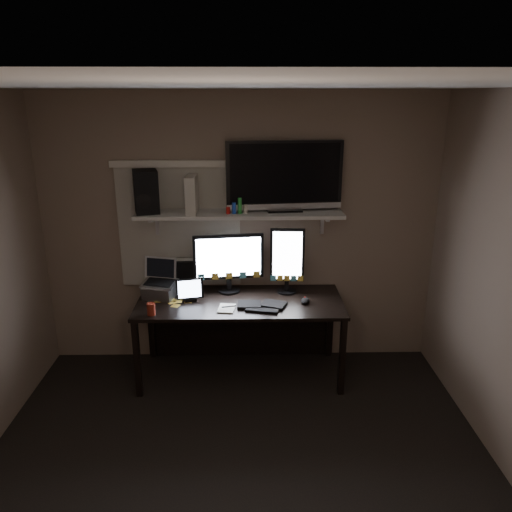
{
  "coord_description": "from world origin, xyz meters",
  "views": [
    {
      "loc": [
        0.07,
        -2.62,
        2.46
      ],
      "look_at": [
        0.14,
        1.25,
        1.2
      ],
      "focal_mm": 35.0,
      "sensor_mm": 36.0,
      "label": 1
    }
  ],
  "objects_px": {
    "keyboard": "(262,305)",
    "laptop": "(159,280)",
    "mouse": "(305,301)",
    "game_console": "(192,194)",
    "monitor_portrait": "(287,261)",
    "tv": "(284,176)",
    "speaker": "(146,191)",
    "cup": "(151,309)",
    "tablet": "(190,290)",
    "desk": "(240,313)",
    "monitor_landscape": "(229,263)"
  },
  "relations": [
    {
      "from": "desk",
      "to": "game_console",
      "type": "relative_size",
      "value": 5.61
    },
    {
      "from": "monitor_portrait",
      "to": "tv",
      "type": "bearing_deg",
      "value": 123.89
    },
    {
      "from": "monitor_portrait",
      "to": "game_console",
      "type": "xyz_separation_m",
      "value": [
        -0.83,
        -0.0,
        0.6
      ]
    },
    {
      "from": "mouse",
      "to": "speaker",
      "type": "distance_m",
      "value": 1.66
    },
    {
      "from": "mouse",
      "to": "cup",
      "type": "bearing_deg",
      "value": -159.51
    },
    {
      "from": "mouse",
      "to": "speaker",
      "type": "xyz_separation_m",
      "value": [
        -1.37,
        0.27,
        0.91
      ]
    },
    {
      "from": "tablet",
      "to": "laptop",
      "type": "height_order",
      "value": "laptop"
    },
    {
      "from": "desk",
      "to": "tablet",
      "type": "bearing_deg",
      "value": -164.76
    },
    {
      "from": "desk",
      "to": "tablet",
      "type": "distance_m",
      "value": 0.53
    },
    {
      "from": "mouse",
      "to": "laptop",
      "type": "distance_m",
      "value": 1.3
    },
    {
      "from": "keyboard",
      "to": "game_console",
      "type": "relative_size",
      "value": 1.3
    },
    {
      "from": "laptop",
      "to": "tv",
      "type": "distance_m",
      "value": 1.42
    },
    {
      "from": "monitor_portrait",
      "to": "laptop",
      "type": "height_order",
      "value": "monitor_portrait"
    },
    {
      "from": "desk",
      "to": "keyboard",
      "type": "distance_m",
      "value": 0.36
    },
    {
      "from": "keyboard",
      "to": "laptop",
      "type": "relative_size",
      "value": 1.25
    },
    {
      "from": "tv",
      "to": "mouse",
      "type": "bearing_deg",
      "value": -66.43
    },
    {
      "from": "mouse",
      "to": "game_console",
      "type": "xyz_separation_m",
      "value": [
        -0.97,
        0.24,
        0.89
      ]
    },
    {
      "from": "keyboard",
      "to": "tablet",
      "type": "bearing_deg",
      "value": -179.44
    },
    {
      "from": "monitor_portrait",
      "to": "speaker",
      "type": "bearing_deg",
      "value": -176.92
    },
    {
      "from": "tablet",
      "to": "tv",
      "type": "height_order",
      "value": "tv"
    },
    {
      "from": "speaker",
      "to": "mouse",
      "type": "bearing_deg",
      "value": -25.94
    },
    {
      "from": "mouse",
      "to": "cup",
      "type": "relative_size",
      "value": 1.15
    },
    {
      "from": "tablet",
      "to": "speaker",
      "type": "xyz_separation_m",
      "value": [
        -0.36,
        0.2,
        0.83
      ]
    },
    {
      "from": "mouse",
      "to": "cup",
      "type": "height_order",
      "value": "cup"
    },
    {
      "from": "laptop",
      "to": "speaker",
      "type": "bearing_deg",
      "value": 139.55
    },
    {
      "from": "desk",
      "to": "monitor_landscape",
      "type": "height_order",
      "value": "monitor_landscape"
    },
    {
      "from": "monitor_portrait",
      "to": "tablet",
      "type": "height_order",
      "value": "monitor_portrait"
    },
    {
      "from": "speaker",
      "to": "tv",
      "type": "bearing_deg",
      "value": -13.0
    },
    {
      "from": "laptop",
      "to": "mouse",
      "type": "bearing_deg",
      "value": 7.01
    },
    {
      "from": "tablet",
      "to": "laptop",
      "type": "xyz_separation_m",
      "value": [
        -0.28,
        0.08,
        0.06
      ]
    },
    {
      "from": "mouse",
      "to": "game_console",
      "type": "distance_m",
      "value": 1.34
    },
    {
      "from": "mouse",
      "to": "tablet",
      "type": "relative_size",
      "value": 0.48
    },
    {
      "from": "monitor_portrait",
      "to": "cup",
      "type": "relative_size",
      "value": 6.11
    },
    {
      "from": "keyboard",
      "to": "desk",
      "type": "bearing_deg",
      "value": 139.03
    },
    {
      "from": "monitor_portrait",
      "to": "mouse",
      "type": "distance_m",
      "value": 0.4
    },
    {
      "from": "monitor_portrait",
      "to": "tablet",
      "type": "distance_m",
      "value": 0.9
    },
    {
      "from": "keyboard",
      "to": "tv",
      "type": "relative_size",
      "value": 0.41
    },
    {
      "from": "desk",
      "to": "tv",
      "type": "height_order",
      "value": "tv"
    },
    {
      "from": "mouse",
      "to": "cup",
      "type": "xyz_separation_m",
      "value": [
        -1.29,
        -0.22,
        0.03
      ]
    },
    {
      "from": "cup",
      "to": "speaker",
      "type": "height_order",
      "value": "speaker"
    },
    {
      "from": "keyboard",
      "to": "laptop",
      "type": "bearing_deg",
      "value": 178.89
    },
    {
      "from": "monitor_portrait",
      "to": "tablet",
      "type": "bearing_deg",
      "value": -163.93
    },
    {
      "from": "desk",
      "to": "keyboard",
      "type": "xyz_separation_m",
      "value": [
        0.19,
        -0.25,
        0.19
      ]
    },
    {
      "from": "monitor_portrait",
      "to": "laptop",
      "type": "relative_size",
      "value": 1.83
    },
    {
      "from": "keyboard",
      "to": "tv",
      "type": "height_order",
      "value": "tv"
    },
    {
      "from": "monitor_landscape",
      "to": "keyboard",
      "type": "height_order",
      "value": "monitor_landscape"
    },
    {
      "from": "monitor_landscape",
      "to": "keyboard",
      "type": "bearing_deg",
      "value": -57.54
    },
    {
      "from": "monitor_portrait",
      "to": "game_console",
      "type": "distance_m",
      "value": 1.03
    },
    {
      "from": "keyboard",
      "to": "tv",
      "type": "xyz_separation_m",
      "value": [
        0.2,
        0.37,
        1.04
      ]
    },
    {
      "from": "monitor_landscape",
      "to": "cup",
      "type": "xyz_separation_m",
      "value": [
        -0.62,
        -0.5,
        -0.23
      ]
    }
  ]
}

